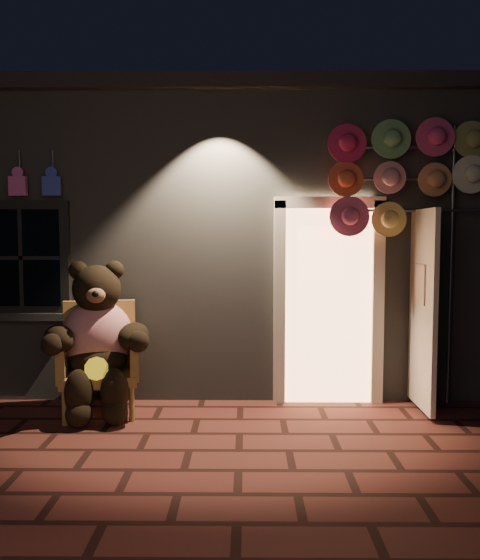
{
  "coord_description": "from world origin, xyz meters",
  "views": [
    {
      "loc": [
        0.47,
        -4.81,
        1.8
      ],
      "look_at": [
        0.42,
        1.0,
        1.35
      ],
      "focal_mm": 38.0,
      "sensor_mm": 36.0,
      "label": 1
    }
  ],
  "objects": [
    {
      "name": "wicker_armchair",
      "position": [
        -1.01,
        1.08,
        0.56
      ],
      "size": [
        0.88,
        0.82,
        1.11
      ],
      "rotation": [
        0.0,
        0.0,
        0.2
      ],
      "color": "#AD8243",
      "rests_on": "ground"
    },
    {
      "name": "hat_rack",
      "position": [
        2.08,
        1.28,
        2.41
      ],
      "size": [
        1.66,
        0.22,
        2.93
      ],
      "color": "#59595E",
      "rests_on": "ground"
    },
    {
      "name": "shop_building",
      "position": [
        0.0,
        3.99,
        1.74
      ],
      "size": [
        7.3,
        5.95,
        3.51
      ],
      "color": "slate",
      "rests_on": "ground"
    },
    {
      "name": "ground",
      "position": [
        0.0,
        0.0,
        0.0
      ],
      "size": [
        60.0,
        60.0,
        0.0
      ],
      "primitive_type": "plane",
      "color": "#4F241E",
      "rests_on": "ground"
    },
    {
      "name": "teddy_bear",
      "position": [
        -0.99,
        0.94,
        0.77
      ],
      "size": [
        1.09,
        0.95,
        1.53
      ],
      "rotation": [
        0.0,
        0.0,
        0.2
      ],
      "color": "#AD1220",
      "rests_on": "ground"
    }
  ]
}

